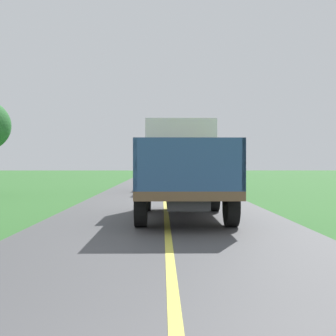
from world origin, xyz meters
The scene contains 2 objects.
banana_truck_near centered at (0.46, 11.25, 1.48)m, with size 2.38×5.82×2.80m.
banana_truck_far centered at (0.43, 23.08, 1.47)m, with size 2.38×5.81×2.80m.
Camera 1 is at (-0.12, -1.46, 1.55)m, focal length 47.15 mm.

